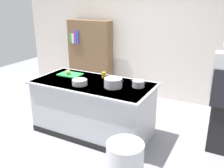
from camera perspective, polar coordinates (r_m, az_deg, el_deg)
ground_plane at (r=4.34m, az=-4.24°, el=-10.93°), size 10.00×10.00×0.00m
back_wall at (r=5.67m, az=6.93°, el=12.26°), size 6.40×0.12×3.00m
counter_island at (r=4.12m, az=-4.40°, el=-5.33°), size 1.98×0.98×0.90m
cutting_board at (r=4.39m, az=-9.71°, el=2.20°), size 0.40×0.28×0.02m
onion at (r=4.35m, az=-10.14°, el=2.75°), size 0.09×0.09×0.09m
stock_pot at (r=3.71m, az=0.27°, el=0.29°), size 0.34×0.27×0.14m
sauce_pan at (r=3.75m, az=6.15°, el=0.06°), size 0.25×0.19×0.10m
mixing_bowl at (r=3.85m, az=-7.52°, el=0.43°), size 0.24×0.24×0.09m
juice_cup at (r=4.16m, az=-1.92°, el=2.11°), size 0.07×0.07×0.10m
trash_bin at (r=3.13m, az=3.01°, el=-18.01°), size 0.46×0.46×0.56m
bookshelf at (r=6.06m, az=-5.09°, el=6.54°), size 1.10×0.31×1.70m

